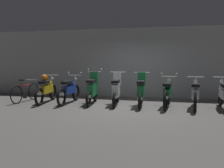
{
  "coord_description": "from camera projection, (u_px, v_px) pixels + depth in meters",
  "views": [
    {
      "loc": [
        1.21,
        -7.45,
        1.51
      ],
      "look_at": [
        -0.6,
        0.52,
        0.75
      ],
      "focal_mm": 36.86,
      "sensor_mm": 36.0,
      "label": 1
    }
  ],
  "objects": [
    {
      "name": "ground_plane",
      "position": [
        126.0,
        108.0,
        7.64
      ],
      "size": [
        80.0,
        80.0,
        0.0
      ],
      "primitive_type": "plane",
      "color": "#565451"
    },
    {
      "name": "back_wall",
      "position": [
        136.0,
        63.0,
        10.1
      ],
      "size": [
        16.0,
        0.3,
        3.0
      ],
      "primitive_type": "cube",
      "color": "#9EA0A3",
      "rests_on": "ground"
    },
    {
      "name": "motorbike_slot_0",
      "position": [
        46.0,
        89.0,
        8.66
      ],
      "size": [
        0.56,
        1.95,
        1.08
      ],
      "color": "black",
      "rests_on": "ground"
    },
    {
      "name": "motorbike_slot_1",
      "position": [
        69.0,
        90.0,
        8.55
      ],
      "size": [
        0.59,
        1.95,
        1.15
      ],
      "color": "black",
      "rests_on": "ground"
    },
    {
      "name": "motorbike_slot_2",
      "position": [
        92.0,
        90.0,
        8.38
      ],
      "size": [
        0.59,
        1.68,
        1.29
      ],
      "color": "black",
      "rests_on": "ground"
    },
    {
      "name": "motorbike_slot_3",
      "position": [
        116.0,
        90.0,
        8.2
      ],
      "size": [
        0.56,
        1.68,
        1.18
      ],
      "color": "black",
      "rests_on": "ground"
    },
    {
      "name": "motorbike_slot_4",
      "position": [
        141.0,
        91.0,
        7.91
      ],
      "size": [
        0.56,
        1.68,
        1.18
      ],
      "color": "black",
      "rests_on": "ground"
    },
    {
      "name": "motorbike_slot_5",
      "position": [
        167.0,
        93.0,
        7.77
      ],
      "size": [
        0.59,
        1.95,
        1.15
      ],
      "color": "black",
      "rests_on": "ground"
    },
    {
      "name": "motorbike_slot_6",
      "position": [
        195.0,
        94.0,
        7.54
      ],
      "size": [
        0.56,
        1.95,
        1.03
      ],
      "color": "black",
      "rests_on": "ground"
    },
    {
      "name": "motorbike_slot_7",
      "position": [
        224.0,
        94.0,
        7.39
      ],
      "size": [
        0.56,
        1.95,
        1.03
      ],
      "color": "black",
      "rests_on": "ground"
    },
    {
      "name": "bicycle",
      "position": [
        25.0,
        92.0,
        8.91
      ],
      "size": [
        0.5,
        1.73,
        0.89
      ],
      "color": "black",
      "rests_on": "ground"
    }
  ]
}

